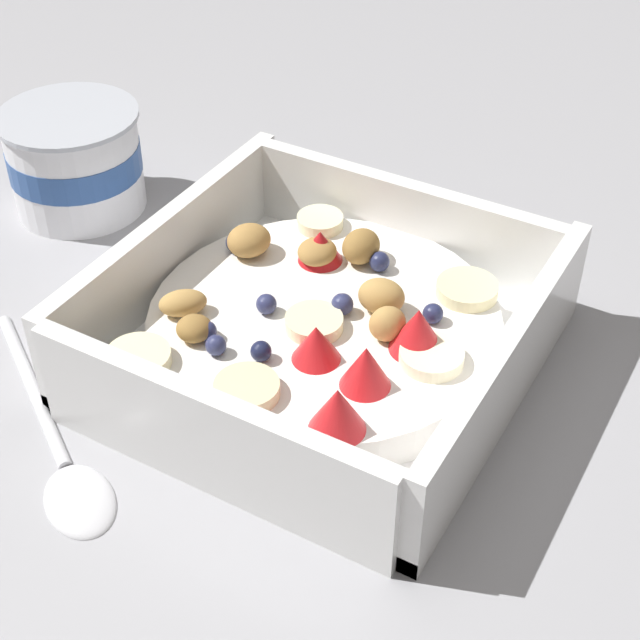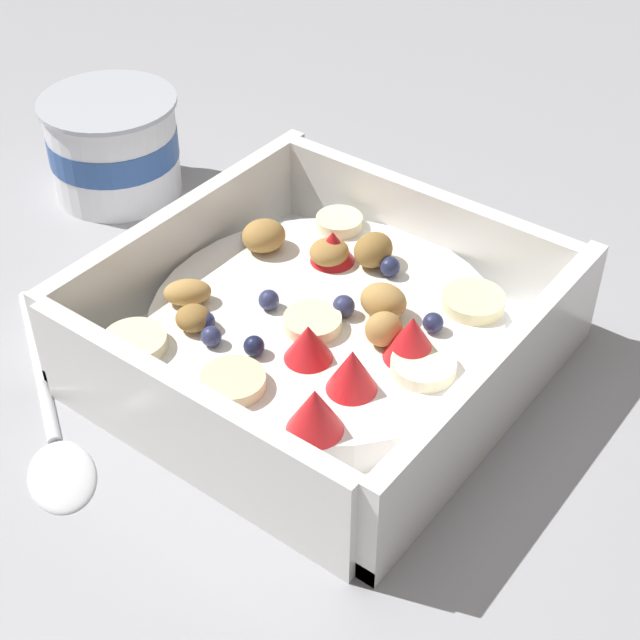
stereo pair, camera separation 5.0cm
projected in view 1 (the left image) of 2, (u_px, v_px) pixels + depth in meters
ground_plane at (298, 348)px, 0.53m from camera, size 2.40×2.40×0.00m
fruit_bowl at (321, 334)px, 0.51m from camera, size 0.21×0.21×0.06m
spoon at (63, 458)px, 0.46m from camera, size 0.11×0.16×0.01m
yogurt_cup at (75, 160)px, 0.62m from camera, size 0.09×0.09×0.07m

